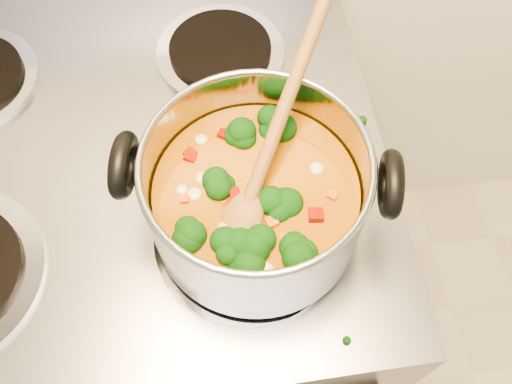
% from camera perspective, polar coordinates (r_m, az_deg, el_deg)
% --- Properties ---
extents(electric_range, '(0.76, 0.69, 1.08)m').
position_cam_1_polar(electric_range, '(1.19, -10.25, -7.82)').
color(electric_range, gray).
rests_on(electric_range, ground).
extents(stockpot, '(0.31, 0.25, 0.15)m').
position_cam_1_polar(stockpot, '(0.64, -0.01, -0.44)').
color(stockpot, '#A7A7AF').
rests_on(stockpot, electric_range).
extents(wooden_spoon, '(0.17, 0.27, 0.12)m').
position_cam_1_polar(wooden_spoon, '(0.62, 0.66, 2.71)').
color(wooden_spoon, brown).
rests_on(wooden_spoon, stockpot).
extents(cooktop_crumbs, '(0.33, 0.10, 0.01)m').
position_cam_1_polar(cooktop_crumbs, '(0.78, -6.73, 5.12)').
color(cooktop_crumbs, black).
rests_on(cooktop_crumbs, electric_range).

